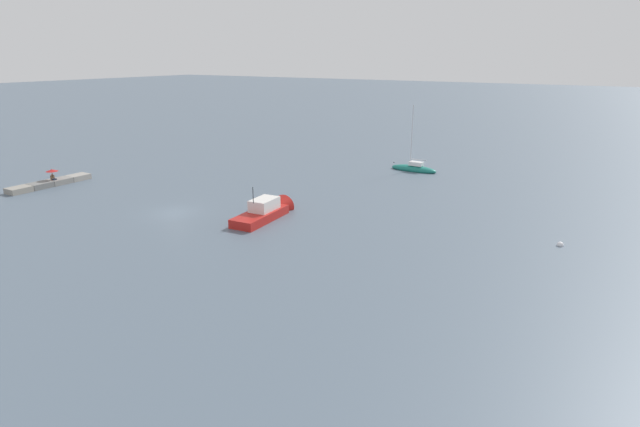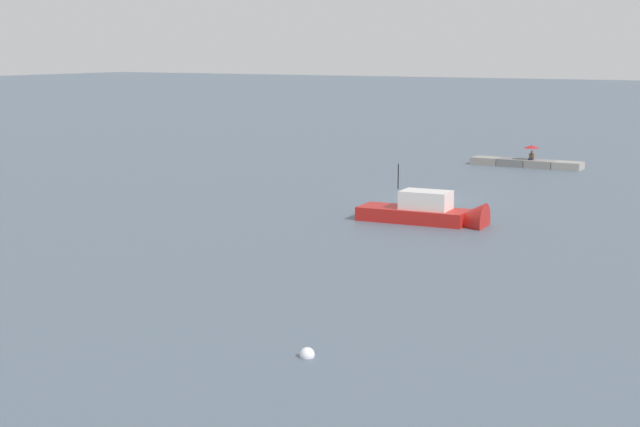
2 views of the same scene
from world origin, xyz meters
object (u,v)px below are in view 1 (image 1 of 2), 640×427
object	(u,v)px
sailboat_teal_near	(414,169)
mooring_buoy_near	(560,245)
umbrella_open_red	(52,170)
motorboat_red_near	(267,212)
person_seated_brown_left	(53,178)

from	to	relation	value
sailboat_teal_near	mooring_buoy_near	world-z (taller)	sailboat_teal_near
sailboat_teal_near	umbrella_open_red	bearing A→B (deg)	133.47
umbrella_open_red	motorboat_red_near	size ratio (longest dim) A/B	0.18
person_seated_brown_left	umbrella_open_red	bearing A→B (deg)	73.88
person_seated_brown_left	mooring_buoy_near	xyz separation A→B (m)	(-9.19, 52.67, -0.79)
sailboat_teal_near	motorboat_red_near	xyz separation A→B (m)	(25.65, -4.28, 0.14)
sailboat_teal_near	motorboat_red_near	size ratio (longest dim) A/B	1.14
person_seated_brown_left	motorboat_red_near	bearing A→B (deg)	92.47
motorboat_red_near	mooring_buoy_near	size ratio (longest dim) A/B	15.27
umbrella_open_red	motorboat_red_near	bearing A→B (deg)	96.45
sailboat_teal_near	mooring_buoy_near	distance (m)	28.06
motorboat_red_near	sailboat_teal_near	bearing A→B (deg)	76.00
motorboat_red_near	mooring_buoy_near	distance (m)	25.04
motorboat_red_near	mooring_buoy_near	bearing A→B (deg)	9.34
motorboat_red_near	person_seated_brown_left	bearing A→B (deg)	-178.09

